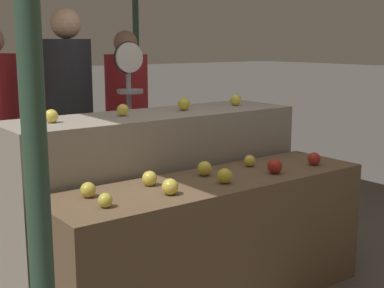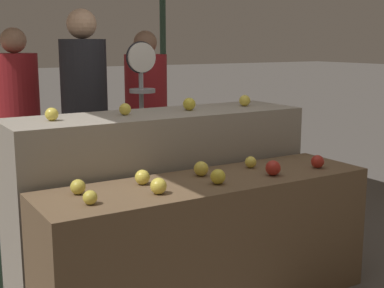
{
  "view_description": "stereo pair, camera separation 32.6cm",
  "coord_description": "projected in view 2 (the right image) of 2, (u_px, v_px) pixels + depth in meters",
  "views": [
    {
      "loc": [
        -1.86,
        -2.26,
        1.51
      ],
      "look_at": [
        0.07,
        0.3,
        0.9
      ],
      "focal_mm": 50.0,
      "sensor_mm": 36.0,
      "label": 1
    },
    {
      "loc": [
        -1.59,
        -2.44,
        1.51
      ],
      "look_at": [
        0.07,
        0.3,
        0.9
      ],
      "focal_mm": 50.0,
      "sensor_mm": 36.0,
      "label": 2
    }
  ],
  "objects": [
    {
      "name": "produce_scale",
      "position": [
        142.0,
        98.0,
        4.12
      ],
      "size": [
        0.24,
        0.2,
        1.52
      ],
      "color": "#99999E",
      "rests_on": "ground_plane"
    },
    {
      "name": "person_customer_left",
      "position": [
        18.0,
        110.0,
        4.61
      ],
      "size": [
        0.5,
        0.5,
        1.64
      ],
      "rotation": [
        0.0,
        0.0,
        3.56
      ],
      "color": "#2D2D38",
      "rests_on": "ground_plane"
    },
    {
      "name": "apple_front_3",
      "position": [
        273.0,
        168.0,
        3.1
      ],
      "size": [
        0.09,
        0.09,
        0.09
      ],
      "primitive_type": "sphere",
      "color": "#AD281E",
      "rests_on": "display_counter_front"
    },
    {
      "name": "apple_front_5",
      "position": [
        78.0,
        187.0,
        2.71
      ],
      "size": [
        0.08,
        0.08,
        0.08
      ],
      "primitive_type": "sphere",
      "color": "gold",
      "rests_on": "display_counter_front"
    },
    {
      "name": "apple_front_4",
      "position": [
        318.0,
        162.0,
        3.28
      ],
      "size": [
        0.08,
        0.08,
        0.08
      ],
      "primitive_type": "sphere",
      "color": "#AD281E",
      "rests_on": "display_counter_front"
    },
    {
      "name": "apple_back_2",
      "position": [
        189.0,
        104.0,
        3.56
      ],
      "size": [
        0.08,
        0.08,
        0.08
      ],
      "primitive_type": "sphere",
      "color": "gold",
      "rests_on": "display_counter_back"
    },
    {
      "name": "person_vendor_at_scale",
      "position": [
        85.0,
        105.0,
        4.26
      ],
      "size": [
        0.45,
        0.45,
        1.77
      ],
      "rotation": [
        0.0,
        0.0,
        3.41
      ],
      "color": "#2D2D38",
      "rests_on": "ground_plane"
    },
    {
      "name": "apple_front_7",
      "position": [
        201.0,
        169.0,
        3.09
      ],
      "size": [
        0.09,
        0.09,
        0.09
      ],
      "primitive_type": "sphere",
      "color": "yellow",
      "rests_on": "display_counter_front"
    },
    {
      "name": "apple_front_8",
      "position": [
        251.0,
        162.0,
        3.29
      ],
      "size": [
        0.07,
        0.07,
        0.07
      ],
      "primitive_type": "sphere",
      "color": "yellow",
      "rests_on": "display_counter_front"
    },
    {
      "name": "apple_front_6",
      "position": [
        142.0,
        177.0,
        2.9
      ],
      "size": [
        0.08,
        0.08,
        0.08
      ],
      "primitive_type": "sphere",
      "color": "yellow",
      "rests_on": "display_counter_front"
    },
    {
      "name": "apple_front_2",
      "position": [
        218.0,
        177.0,
        2.91
      ],
      "size": [
        0.08,
        0.08,
        0.08
      ],
      "primitive_type": "sphere",
      "color": "gold",
      "rests_on": "display_counter_front"
    },
    {
      "name": "display_counter_front",
      "position": [
        209.0,
        243.0,
        3.07
      ],
      "size": [
        1.96,
        0.55,
        0.75
      ],
      "primitive_type": "cube",
      "color": "brown",
      "rests_on": "ground_plane"
    },
    {
      "name": "apple_back_1",
      "position": [
        125.0,
        109.0,
        3.33
      ],
      "size": [
        0.07,
        0.07,
        0.07
      ],
      "primitive_type": "sphere",
      "color": "yellow",
      "rests_on": "display_counter_back"
    },
    {
      "name": "apple_back_3",
      "position": [
        245.0,
        101.0,
        3.8
      ],
      "size": [
        0.08,
        0.08,
        0.08
      ],
      "primitive_type": "sphere",
      "color": "yellow",
      "rests_on": "display_counter_back"
    },
    {
      "name": "apple_front_1",
      "position": [
        158.0,
        186.0,
        2.71
      ],
      "size": [
        0.08,
        0.08,
        0.08
      ],
      "primitive_type": "sphere",
      "color": "yellow",
      "rests_on": "display_counter_front"
    },
    {
      "name": "apple_back_0",
      "position": [
        52.0,
        114.0,
        3.09
      ],
      "size": [
        0.08,
        0.08,
        0.08
      ],
      "primitive_type": "sphere",
      "color": "yellow",
      "rests_on": "display_counter_back"
    },
    {
      "name": "display_counter_back",
      "position": [
        160.0,
        192.0,
        3.55
      ],
      "size": [
        1.96,
        0.55,
        1.07
      ],
      "primitive_type": "cube",
      "color": "gray",
      "rests_on": "ground_plane"
    },
    {
      "name": "person_customer_right",
      "position": [
        146.0,
        107.0,
        4.95
      ],
      "size": [
        0.5,
        0.5,
        1.62
      ],
      "rotation": [
        0.0,
        0.0,
        3.5
      ],
      "color": "#2D2D38",
      "rests_on": "ground_plane"
    },
    {
      "name": "apple_front_0",
      "position": [
        90.0,
        197.0,
        2.54
      ],
      "size": [
        0.07,
        0.07,
        0.07
      ],
      "primitive_type": "sphere",
      "color": "gold",
      "rests_on": "display_counter_front"
    }
  ]
}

